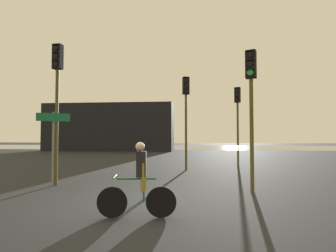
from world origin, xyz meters
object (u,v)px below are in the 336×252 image
(traffic_light_near_left, at_px, (57,88))
(traffic_light_center, at_px, (186,106))
(traffic_light_near_right, at_px, (251,93))
(cyclist, at_px, (140,179))
(distant_building, at_px, (110,127))
(direction_sign_post, at_px, (53,138))
(traffic_light_far_right, at_px, (238,111))

(traffic_light_near_left, bearing_deg, traffic_light_center, -128.86)
(traffic_light_near_right, distance_m, cyclist, 4.79)
(traffic_light_center, relative_size, cyclist, 2.82)
(traffic_light_near_left, distance_m, cyclist, 5.66)
(traffic_light_center, xyz_separation_m, cyclist, (-0.77, -7.84, -2.49))
(distant_building, distance_m, cyclist, 26.89)
(traffic_light_near_right, bearing_deg, distant_building, -39.25)
(traffic_light_near_right, bearing_deg, traffic_light_near_left, 19.39)
(traffic_light_near_left, relative_size, traffic_light_near_right, 1.12)
(distant_building, bearing_deg, direction_sign_post, -76.73)
(distant_building, height_order, traffic_light_near_left, distant_building)
(traffic_light_near_left, relative_size, cyclist, 2.97)
(direction_sign_post, bearing_deg, traffic_light_near_right, 150.95)
(traffic_light_near_right, xyz_separation_m, cyclist, (-3.00, -2.95, -2.31))
(distant_building, height_order, traffic_light_near_right, distant_building)
(traffic_light_far_right, bearing_deg, cyclist, 95.47)
(distant_building, xyz_separation_m, traffic_light_near_right, (11.96, -22.33, 0.33))
(distant_building, relative_size, traffic_light_far_right, 3.30)
(direction_sign_post, relative_size, cyclist, 1.53)
(traffic_light_far_right, xyz_separation_m, direction_sign_post, (-7.48, -7.01, -1.51))
(traffic_light_far_right, distance_m, cyclist, 11.07)
(traffic_light_near_left, bearing_deg, cyclist, 144.24)
(traffic_light_center, height_order, direction_sign_post, traffic_light_center)
(traffic_light_center, distance_m, cyclist, 8.27)
(traffic_light_near_right, height_order, cyclist, traffic_light_near_right)
(traffic_light_near_left, xyz_separation_m, direction_sign_post, (-0.01, -0.19, -1.79))
(traffic_light_center, xyz_separation_m, traffic_light_far_right, (2.97, 2.30, -0.11))
(cyclist, bearing_deg, traffic_light_near_right, -51.93)
(traffic_light_near_left, bearing_deg, traffic_light_near_right, -177.21)
(traffic_light_center, height_order, cyclist, traffic_light_center)
(direction_sign_post, height_order, cyclist, direction_sign_post)
(traffic_light_near_right, relative_size, direction_sign_post, 1.73)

